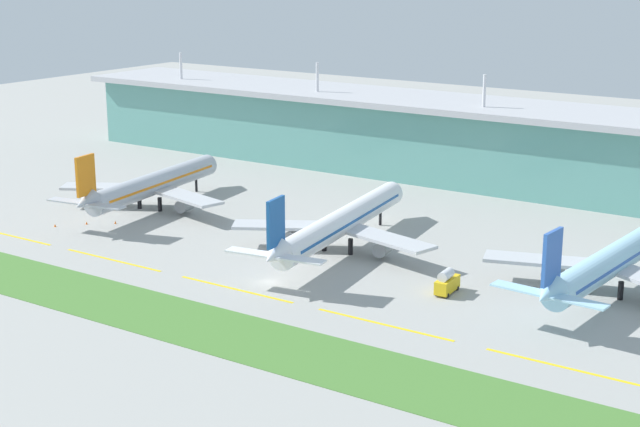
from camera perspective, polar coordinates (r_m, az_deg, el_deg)
ground_plane at (r=197.64m, az=-2.98°, el=-4.04°), size 600.00×600.00×0.00m
terminal_building at (r=283.35m, az=9.93°, el=4.04°), size 288.00×34.00×32.08m
airliner_near at (r=256.18m, az=-9.80°, el=1.69°), size 48.30×61.67×18.90m
airliner_middle at (r=216.18m, az=1.19°, el=-0.56°), size 48.28×69.63×18.90m
airliner_far at (r=196.86m, az=16.58°, el=-2.77°), size 48.68×62.96×18.90m
taxiway_stripe_west at (r=240.90m, az=-17.68°, el=-1.24°), size 28.00×0.70×0.04m
taxiway_stripe_mid_west at (r=216.08m, az=-12.01°, el=-2.68°), size 28.00×0.70×0.04m
taxiway_stripe_centre at (r=194.06m, az=-4.96°, el=-4.44°), size 28.00×0.70×0.04m
taxiway_stripe_mid_east at (r=175.90m, az=3.76°, el=-6.50°), size 28.00×0.70×0.04m
taxiway_stripe_east at (r=162.90m, az=14.26°, el=-8.76°), size 28.00×0.70×0.04m
grass_verge at (r=178.76m, az=-8.03°, el=-6.25°), size 300.00×18.00×0.10m
fuel_truck at (r=192.01m, az=7.44°, el=-4.02°), size 3.12×7.37×4.95m
safety_cone_left_wingtip at (r=244.87m, az=-11.89°, el=-0.51°), size 0.56×0.56×0.70m
safety_cone_nose_front at (r=245.54m, az=-15.25°, el=-0.68°), size 0.56×0.56×0.70m
safety_cone_right_wingtip at (r=245.88m, az=-13.50°, el=-0.54°), size 0.56×0.56×0.70m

